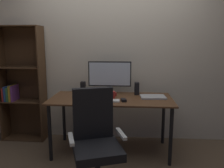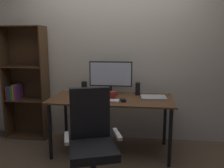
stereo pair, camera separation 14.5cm
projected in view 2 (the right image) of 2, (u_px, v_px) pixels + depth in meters
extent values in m
plane|color=brown|center=(111.00, 151.00, 3.11)|extent=(12.00, 12.00, 0.00)
cube|color=beige|center=(116.00, 53.00, 3.39)|extent=(6.40, 0.10, 2.60)
cube|color=#56351E|center=(111.00, 99.00, 2.97)|extent=(1.58, 0.73, 0.02)
cylinder|color=black|center=(50.00, 132.00, 2.83)|extent=(0.04, 0.04, 0.72)
cylinder|color=black|center=(170.00, 138.00, 2.65)|extent=(0.04, 0.04, 0.72)
cylinder|color=black|center=(66.00, 116.00, 3.43)|extent=(0.04, 0.04, 0.72)
cylinder|color=black|center=(165.00, 120.00, 3.25)|extent=(0.04, 0.04, 0.72)
cylinder|color=black|center=(111.00, 94.00, 3.19)|extent=(0.20, 0.20, 0.01)
cylinder|color=black|center=(111.00, 90.00, 3.18)|extent=(0.04, 0.04, 0.10)
cube|color=black|center=(111.00, 74.00, 3.14)|extent=(0.59, 0.03, 0.34)
cube|color=silver|center=(111.00, 74.00, 3.13)|extent=(0.56, 0.01, 0.31)
cube|color=silver|center=(107.00, 101.00, 2.79)|extent=(0.29, 0.12, 0.02)
cube|color=black|center=(123.00, 100.00, 2.79)|extent=(0.08, 0.11, 0.03)
cylinder|color=#B72D28|center=(112.00, 95.00, 2.96)|extent=(0.08, 0.08, 0.09)
cube|color=#B72D28|center=(116.00, 95.00, 2.95)|extent=(0.02, 0.01, 0.05)
cube|color=#B7BABC|center=(153.00, 97.00, 2.95)|extent=(0.33, 0.25, 0.02)
cube|color=black|center=(84.00, 87.00, 3.21)|extent=(0.06, 0.07, 0.17)
cube|color=black|center=(138.00, 89.00, 3.12)|extent=(0.06, 0.07, 0.17)
cube|color=black|center=(93.00, 150.00, 2.17)|extent=(0.56, 0.56, 0.08)
cube|color=black|center=(90.00, 113.00, 2.32)|extent=(0.40, 0.20, 0.52)
cube|color=silver|center=(67.00, 138.00, 2.12)|extent=(0.12, 0.26, 0.03)
cube|color=silver|center=(117.00, 134.00, 2.21)|extent=(0.12, 0.26, 0.03)
cube|color=#4C331E|center=(7.00, 83.00, 3.47)|extent=(0.02, 0.28, 1.68)
cube|color=#4C331E|center=(45.00, 84.00, 3.40)|extent=(0.02, 0.28, 1.68)
cube|color=#4C331E|center=(30.00, 82.00, 3.56)|extent=(0.63, 0.01, 1.68)
cube|color=#4C331E|center=(29.00, 136.00, 3.59)|extent=(0.60, 0.26, 0.02)
cube|color=#4C331E|center=(27.00, 100.00, 3.48)|extent=(0.60, 0.26, 0.02)
cube|color=#4C331E|center=(25.00, 67.00, 3.39)|extent=(0.60, 0.26, 0.02)
cube|color=#4C331E|center=(22.00, 26.00, 3.28)|extent=(0.60, 0.26, 0.02)
cube|color=#B22D28|center=(10.00, 93.00, 3.48)|extent=(0.02, 0.22, 0.20)
cube|color=#28478C|center=(12.00, 92.00, 3.48)|extent=(0.03, 0.22, 0.22)
cube|color=#337242|center=(14.00, 93.00, 3.47)|extent=(0.03, 0.22, 0.20)
cube|color=gold|center=(17.00, 92.00, 3.47)|extent=(0.03, 0.22, 0.23)
cube|color=#723884|center=(19.00, 92.00, 3.46)|extent=(0.02, 0.22, 0.23)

